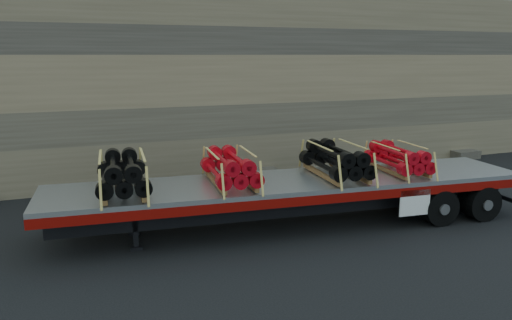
{
  "coord_description": "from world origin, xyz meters",
  "views": [
    {
      "loc": [
        -5.01,
        -12.37,
        4.6
      ],
      "look_at": [
        0.24,
        0.81,
        1.6
      ],
      "focal_mm": 35.0,
      "sensor_mm": 36.0,
      "label": 1
    }
  ],
  "objects_px": {
    "trailer": "(292,203)",
    "bundle_midrear": "(336,161)",
    "bundle_rear": "(398,159)",
    "bundle_front": "(123,175)",
    "bundle_midfront": "(230,169)"
  },
  "relations": [
    {
      "from": "bundle_front",
      "to": "bundle_midfront",
      "type": "relative_size",
      "value": 1.06
    },
    {
      "from": "bundle_front",
      "to": "bundle_midrear",
      "type": "bearing_deg",
      "value": 0.0
    },
    {
      "from": "bundle_midrear",
      "to": "bundle_front",
      "type": "bearing_deg",
      "value": -180.0
    },
    {
      "from": "bundle_rear",
      "to": "trailer",
      "type": "bearing_deg",
      "value": 180.0
    },
    {
      "from": "trailer",
      "to": "bundle_rear",
      "type": "relative_size",
      "value": 6.13
    },
    {
      "from": "bundle_front",
      "to": "bundle_midrear",
      "type": "distance_m",
      "value": 5.68
    },
    {
      "from": "trailer",
      "to": "bundle_midfront",
      "type": "bearing_deg",
      "value": -180.0
    },
    {
      "from": "trailer",
      "to": "bundle_midrear",
      "type": "relative_size",
      "value": 5.38
    },
    {
      "from": "bundle_midrear",
      "to": "bundle_rear",
      "type": "bearing_deg",
      "value": -0.0
    },
    {
      "from": "bundle_midrear",
      "to": "bundle_rear",
      "type": "height_order",
      "value": "bundle_midrear"
    },
    {
      "from": "bundle_front",
      "to": "bundle_midfront",
      "type": "distance_m",
      "value": 2.7
    },
    {
      "from": "trailer",
      "to": "bundle_rear",
      "type": "height_order",
      "value": "bundle_rear"
    },
    {
      "from": "bundle_rear",
      "to": "bundle_midrear",
      "type": "bearing_deg",
      "value": 180.0
    },
    {
      "from": "bundle_midfront",
      "to": "bundle_rear",
      "type": "height_order",
      "value": "bundle_midfront"
    },
    {
      "from": "bundle_midfront",
      "to": "bundle_front",
      "type": "bearing_deg",
      "value": 180.0
    }
  ]
}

